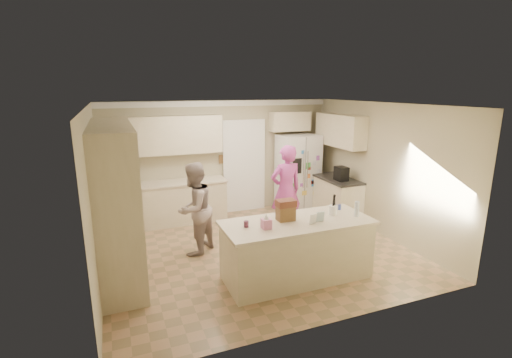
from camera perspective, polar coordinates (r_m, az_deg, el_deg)
name	(u,v)px	position (r m, az deg, el deg)	size (l,w,h in m)	color
floor	(258,251)	(6.83, 0.30, -11.06)	(5.20, 4.60, 0.02)	#9D7857
ceiling	(258,104)	(6.20, 0.33, 11.48)	(5.20, 4.60, 0.02)	white
wall_back	(221,158)	(8.53, -5.45, 3.22)	(5.20, 0.02, 2.60)	#B4AC8A
wall_front	(331,227)	(4.42, 11.54, -7.23)	(5.20, 0.02, 2.60)	#B4AC8A
wall_left	(94,197)	(5.97, -23.68, -2.58)	(0.02, 4.60, 2.60)	#B4AC8A
wall_right	(381,169)	(7.72, 18.63, 1.42)	(0.02, 4.60, 2.60)	#B4AC8A
crown_back	(220,103)	(8.34, -5.55, 11.50)	(5.20, 0.08, 0.12)	white
pantry_bank	(117,199)	(6.19, -20.65, -2.94)	(0.60, 2.60, 2.35)	beige
back_base_cab	(174,203)	(8.20, -12.46, -3.68)	(2.20, 0.60, 0.88)	beige
back_countertop	(173,183)	(8.07, -12.62, -0.58)	(2.24, 0.63, 0.04)	beige
back_upper_cab	(170,135)	(8.02, -13.15, 6.58)	(2.20, 0.35, 0.80)	beige
doorway_opening	(244,167)	(8.71, -1.88, 1.83)	(0.90, 0.06, 2.10)	black
doorway_casing	(244,167)	(8.68, -1.80, 1.79)	(1.02, 0.03, 2.22)	white
wall_frame_upper	(222,147)	(8.45, -5.28, 4.85)	(0.15, 0.02, 0.20)	brown
wall_frame_lower	(222,159)	(8.50, -5.24, 3.05)	(0.15, 0.02, 0.20)	brown
refrigerator	(298,173)	(8.87, 6.44, 0.98)	(0.90, 0.70, 1.80)	white
fridge_seam	(305,176)	(8.57, 7.55, 0.48)	(0.01, 0.02, 1.78)	gray
fridge_dispenser	(297,166)	(8.40, 6.32, 2.00)	(0.22, 0.03, 0.35)	black
fridge_handle_l	(304,170)	(8.50, 7.33, 1.41)	(0.02, 0.02, 0.85)	silver
fridge_handle_r	(307,169)	(8.54, 7.92, 1.46)	(0.02, 0.02, 0.85)	silver
over_fridge_cab	(290,121)	(8.84, 5.22, 8.85)	(0.95, 0.35, 0.45)	beige
right_base_cab	(337,199)	(8.52, 12.29, -3.01)	(0.60, 1.20, 0.88)	beige
right_countertop	(337,179)	(8.39, 12.39, -0.01)	(0.63, 1.24, 0.04)	#2D2B28
right_upper_cab	(340,130)	(8.45, 12.78, 7.31)	(0.35, 1.50, 0.70)	beige
coffee_maker	(341,174)	(8.17, 12.99, 0.81)	(0.22, 0.28, 0.30)	black
island_base	(297,251)	(5.81, 6.26, -10.94)	(2.20, 0.90, 0.88)	beige
island_top	(297,223)	(5.63, 6.39, -6.69)	(2.28, 0.96, 0.05)	beige
utensil_crock	(333,210)	(5.96, 11.75, -4.73)	(0.13, 0.13, 0.15)	white
tissue_box	(266,224)	(5.29, 1.60, -6.89)	(0.13, 0.13, 0.14)	pink
tissue_plume	(266,216)	(5.25, 1.61, -5.77)	(0.08, 0.08, 0.08)	white
dollhouse_body	(286,213)	(5.61, 4.58, -5.28)	(0.26, 0.18, 0.22)	brown
dollhouse_roof	(286,203)	(5.56, 4.62, -3.72)	(0.28, 0.20, 0.10)	#592D1E
jam_jar	(246,224)	(5.35, -1.52, -6.95)	(0.07, 0.07, 0.09)	#59263F
greeting_card_a	(313,219)	(5.50, 8.78, -6.11)	(0.12, 0.01, 0.16)	white
greeting_card_b	(320,217)	(5.62, 9.85, -5.74)	(0.12, 0.01, 0.16)	silver
water_bottle	(357,209)	(5.95, 15.25, -4.48)	(0.07, 0.07, 0.24)	silver
shaker_salt	(336,208)	(6.19, 12.21, -4.32)	(0.05, 0.05, 0.09)	#3F50A0
shaker_pepper	(340,207)	(6.23, 12.75, -4.24)	(0.05, 0.05, 0.09)	#3F50A0
teen_boy	(194,209)	(6.56, -9.48, -4.53)	(0.80, 0.62, 1.64)	#9A9491
teen_girl	(286,190)	(7.31, 4.62, -1.77)	(0.66, 0.43, 1.81)	#C14BA4
fridge_magnets	(305,176)	(8.56, 7.57, 0.47)	(0.76, 0.02, 1.44)	tan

